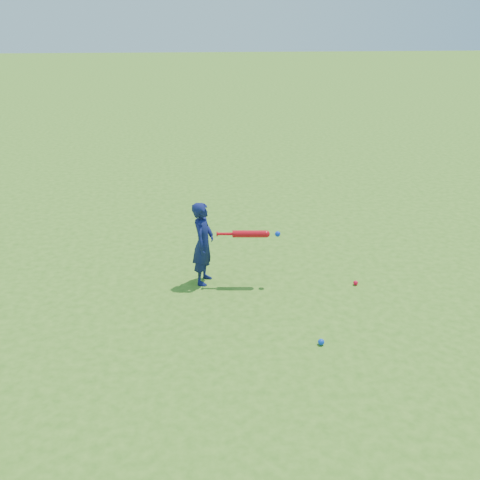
{
  "coord_description": "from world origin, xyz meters",
  "views": [
    {
      "loc": [
        0.43,
        -6.22,
        3.55
      ],
      "look_at": [
        0.91,
        0.37,
        0.64
      ],
      "focal_mm": 40.0,
      "sensor_mm": 36.0,
      "label": 1
    }
  ],
  "objects": [
    {
      "name": "bat_swing",
      "position": [
        1.07,
        0.3,
        0.75
      ],
      "size": [
        0.85,
        0.13,
        0.1
      ],
      "rotation": [
        0.0,
        0.0,
        -0.08
      ],
      "color": "red",
      "rests_on": "ground"
    },
    {
      "name": "child",
      "position": [
        0.42,
        0.41,
        0.59
      ],
      "size": [
        0.39,
        0.49,
        1.17
      ],
      "primitive_type": "imported",
      "rotation": [
        0.0,
        0.0,
        1.28
      ],
      "color": "#10174C",
      "rests_on": "ground"
    },
    {
      "name": "ground",
      "position": [
        0.0,
        0.0,
        0.0
      ],
      "size": [
        80.0,
        80.0,
        0.0
      ],
      "primitive_type": "plane",
      "color": "#3C701A",
      "rests_on": "ground"
    },
    {
      "name": "ground_ball_red",
      "position": [
        2.5,
        0.15,
        0.03
      ],
      "size": [
        0.07,
        0.07,
        0.07
      ],
      "primitive_type": "sphere",
      "color": "red",
      "rests_on": "ground"
    },
    {
      "name": "ground_ball_blue",
      "position": [
        1.73,
        -1.22,
        0.04
      ],
      "size": [
        0.07,
        0.07,
        0.07
      ],
      "primitive_type": "sphere",
      "color": "#0B38C6",
      "rests_on": "ground"
    }
  ]
}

